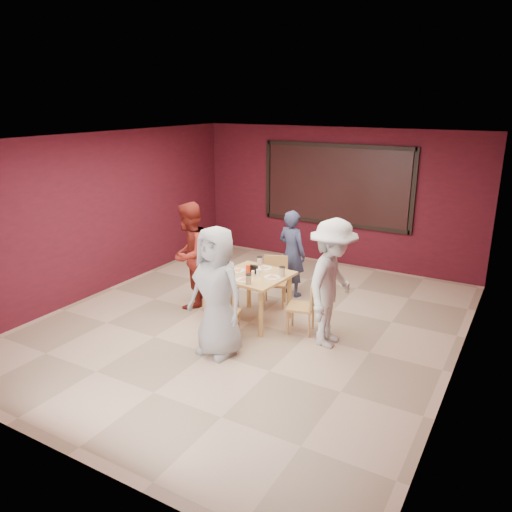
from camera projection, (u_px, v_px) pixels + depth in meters
The scene contains 11 objects.
floor at pixel (250, 322), 7.77m from camera, with size 7.00×7.00×0.00m, color #CAA88C.
window_blinds at pixel (335, 185), 10.12m from camera, with size 3.00×0.02×1.50m, color black.
dining_table at pixel (254, 280), 7.63m from camera, with size 1.06×1.06×0.92m.
chair_front at pixel (222, 311), 7.00m from camera, with size 0.49×0.49×0.85m.
chair_back at pixel (275, 278), 8.34m from camera, with size 0.52×0.52×0.83m.
chair_left at pixel (217, 281), 7.98m from camera, with size 0.57×0.57×0.97m.
chair_right at pixel (306, 304), 7.31m from camera, with size 0.47×0.47×0.81m.
diner_front at pixel (217, 292), 6.59m from camera, with size 0.87×0.57×1.79m, color #9F9F9F.
diner_back at pixel (292, 253), 8.66m from camera, with size 0.56×0.36×1.52m, color #2F3554.
diner_left at pixel (190, 255), 8.18m from camera, with size 0.85×0.66×1.75m, color maroon.
diner_right at pixel (332, 283), 6.84m from camera, with size 1.17×0.67×1.81m, color silver.
Camera 1 is at (3.61, -6.10, 3.33)m, focal length 35.00 mm.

